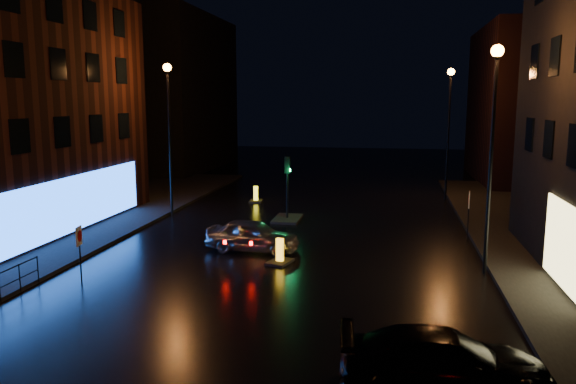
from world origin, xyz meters
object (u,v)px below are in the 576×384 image
silver_hatchback (253,235)px  bollard_far (256,198)px  traffic_signal (287,211)px  road_sign_right (469,204)px  dark_sedan (445,361)px  road_sign_left (79,241)px  bollard_near (280,258)px

silver_hatchback → bollard_far: (-2.62, 11.37, -0.46)m
traffic_signal → bollard_far: bearing=120.9°
road_sign_right → dark_sedan: bearing=89.1°
road_sign_left → road_sign_right: bearing=20.7°
dark_sedan → road_sign_left: 13.20m
bollard_near → road_sign_right: (7.86, 5.32, 1.47)m
traffic_signal → road_sign_right: (9.04, -2.72, 1.19)m
dark_sedan → bollard_far: bearing=18.8°
bollard_near → road_sign_left: bearing=-134.4°
bollard_far → road_sign_left: bearing=-103.7°
bollard_far → traffic_signal: bearing=-64.8°
silver_hatchback → bollard_far: silver_hatchback is taller
bollard_near → traffic_signal: bearing=114.4°
silver_hatchback → road_sign_left: bearing=141.4°
traffic_signal → road_sign_right: size_ratio=1.52×
bollard_near → road_sign_left: (-6.48, -3.67, 1.32)m
road_sign_right → bollard_far: bearing=-24.3°
bollard_near → road_sign_left: size_ratio=0.65×
bollard_near → dark_sedan: bearing=-42.3°
road_sign_left → bollard_near: bearing=18.1°
bollard_far → road_sign_right: (11.99, -7.66, 1.48)m
dark_sedan → road_sign_right: 14.56m
traffic_signal → silver_hatchback: size_ratio=0.86×
traffic_signal → bollard_near: bearing=-81.7°
road_sign_left → road_sign_right: road_sign_right is taller
dark_sedan → bollard_near: 10.61m
road_sign_left → bollard_far: bearing=70.6°
silver_hatchback → road_sign_left: (-4.97, -5.28, 0.86)m
road_sign_left → silver_hatchback: bearing=35.3°
road_sign_right → silver_hatchback: bearing=29.8°
bollard_far → road_sign_left: size_ratio=0.59×
traffic_signal → road_sign_left: traffic_signal is taller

